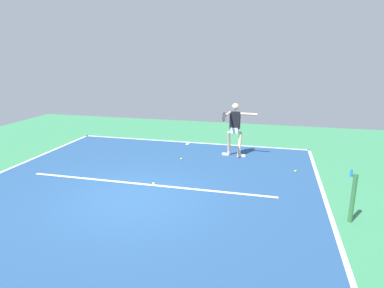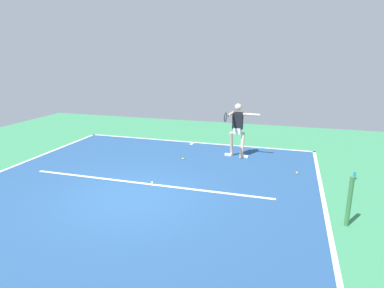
{
  "view_description": "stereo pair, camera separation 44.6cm",
  "coord_description": "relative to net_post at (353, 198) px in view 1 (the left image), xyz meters",
  "views": [
    {
      "loc": [
        -3.23,
        6.89,
        3.4
      ],
      "look_at": [
        -0.99,
        -2.04,
        0.9
      ],
      "focal_mm": 30.84,
      "sensor_mm": 36.0,
      "label": 1
    },
    {
      "loc": [
        -3.66,
        6.78,
        3.4
      ],
      "look_at": [
        -0.99,
        -2.04,
        0.9
      ],
      "focal_mm": 30.84,
      "sensor_mm": 36.0,
      "label": 2
    }
  ],
  "objects": [
    {
      "name": "court_line_sideline_left",
      "position": [
        0.35,
        0.0,
        -0.53
      ],
      "size": [
        0.1,
        11.03,
        0.01
      ],
      "primitive_type": "cube",
      "color": "white",
      "rests_on": "ground_plane"
    },
    {
      "name": "tennis_ball_centre_court",
      "position": [
        4.61,
        -3.21,
        -0.5
      ],
      "size": [
        0.07,
        0.07,
        0.07
      ],
      "primitive_type": "sphere",
      "color": "#C6E53D",
      "rests_on": "ground_plane"
    },
    {
      "name": "net_post",
      "position": [
        0.0,
        0.0,
        0.0
      ],
      "size": [
        0.09,
        0.09,
        1.07
      ],
      "primitive_type": "cylinder",
      "color": "#38753D",
      "rests_on": "ground_plane"
    },
    {
      "name": "water_bottle",
      "position": [
        -0.58,
        -2.89,
        -0.43
      ],
      "size": [
        0.07,
        0.07,
        0.22
      ],
      "primitive_type": "cylinder",
      "color": "blue",
      "rests_on": "ground_plane"
    },
    {
      "name": "court_line_baseline_near",
      "position": [
        4.93,
        -5.47,
        -0.53
      ],
      "size": [
        9.26,
        0.1,
        0.01
      ],
      "primitive_type": "cube",
      "color": "white",
      "rests_on": "ground_plane"
    },
    {
      "name": "tennis_player",
      "position": [
        2.95,
        -4.05,
        0.54
      ],
      "size": [
        1.15,
        1.23,
        1.85
      ],
      "rotation": [
        0.0,
        0.0,
        -0.08
      ],
      "color": "beige",
      "rests_on": "ground_plane"
    },
    {
      "name": "court_line_centre_mark",
      "position": [
        4.93,
        -5.27,
        -0.53
      ],
      "size": [
        0.1,
        0.3,
        0.01
      ],
      "primitive_type": "cube",
      "color": "white",
      "rests_on": "ground_plane"
    },
    {
      "name": "court_surface",
      "position": [
        4.93,
        0.0,
        -0.53
      ],
      "size": [
        9.26,
        11.03,
        0.0
      ],
      "primitive_type": "cube",
      "color": "navy",
      "rests_on": "ground_plane"
    },
    {
      "name": "tennis_ball_far_corner",
      "position": [
        4.74,
        -0.93,
        -0.5
      ],
      "size": [
        0.07,
        0.07,
        0.07
      ],
      "primitive_type": "sphere",
      "color": "yellow",
      "rests_on": "ground_plane"
    },
    {
      "name": "ground_plane",
      "position": [
        4.93,
        0.0,
        -0.54
      ],
      "size": [
        19.57,
        19.57,
        0.0
      ],
      "primitive_type": "plane",
      "color": "#388456"
    },
    {
      "name": "tennis_ball_by_baseline",
      "position": [
        0.96,
        -2.89,
        -0.5
      ],
      "size": [
        0.07,
        0.07,
        0.07
      ],
      "primitive_type": "sphere",
      "color": "#C6E53D",
      "rests_on": "ground_plane"
    },
    {
      "name": "court_line_service",
      "position": [
        4.93,
        -0.88,
        -0.53
      ],
      "size": [
        6.95,
        0.1,
        0.01
      ],
      "primitive_type": "cube",
      "color": "white",
      "rests_on": "ground_plane"
    }
  ]
}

